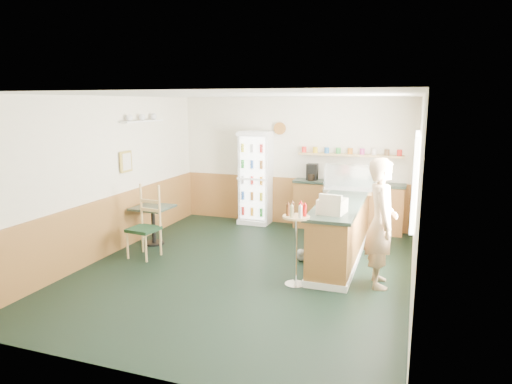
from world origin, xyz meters
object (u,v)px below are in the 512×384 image
at_px(cash_register, 332,206).
at_px(cafe_table, 153,218).
at_px(shopkeeper, 381,223).
at_px(display_case, 349,179).
at_px(condiment_stand, 296,233).
at_px(cafe_chair, 146,219).
at_px(drinks_fridge, 255,178).

xyz_separation_m(cash_register, cafe_table, (-3.40, 0.61, -0.61)).
bearing_deg(shopkeeper, cafe_table, 70.44).
xyz_separation_m(display_case, condiment_stand, (-0.43, -2.12, -0.48)).
relative_size(shopkeeper, condiment_stand, 1.54).
height_order(condiment_stand, cafe_chair, cafe_chair).
distance_m(cash_register, cafe_table, 3.51).
bearing_deg(cafe_table, cash_register, -10.18).
bearing_deg(cash_register, condiment_stand, -128.83).
bearing_deg(shopkeeper, drinks_fridge, 35.42).
relative_size(cash_register, condiment_stand, 0.32).
xyz_separation_m(display_case, cafe_table, (-3.40, -1.10, -0.75)).
relative_size(drinks_fridge, cafe_chair, 1.64).
relative_size(display_case, cafe_table, 1.20).
bearing_deg(shopkeeper, cash_register, 78.76).
bearing_deg(condiment_stand, shopkeeper, 19.82).
bearing_deg(drinks_fridge, cash_register, -51.58).
xyz_separation_m(condiment_stand, cafe_table, (-2.97, 1.02, -0.27)).
xyz_separation_m(drinks_fridge, shopkeeper, (2.83, -2.69, -0.07)).
xyz_separation_m(drinks_fridge, cafe_chair, (-1.04, -2.65, -0.36)).
height_order(cash_register, condiment_stand, cash_register).
height_order(display_case, cafe_chair, display_case).
height_order(cash_register, cafe_table, cash_register).
distance_m(display_case, cafe_table, 3.65).
relative_size(drinks_fridge, cafe_table, 2.79).
bearing_deg(display_case, condiment_stand, -101.51).
xyz_separation_m(cash_register, condiment_stand, (-0.43, -0.41, -0.34)).
bearing_deg(drinks_fridge, cafe_table, -121.52).
bearing_deg(display_case, cafe_chair, -152.08).
xyz_separation_m(cash_register, cafe_chair, (-3.17, 0.03, -0.48)).
bearing_deg(drinks_fridge, shopkeeper, -43.52).
height_order(drinks_fridge, cafe_table, drinks_fridge).
bearing_deg(drinks_fridge, display_case, -24.62).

